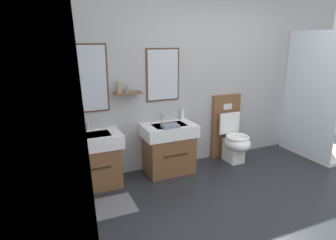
{
  "coord_description": "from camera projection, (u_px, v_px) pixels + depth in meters",
  "views": [
    {
      "loc": [
        -2.34,
        -1.82,
        1.83
      ],
      "look_at": [
        -0.86,
        1.53,
        0.81
      ],
      "focal_mm": 31.17,
      "sensor_mm": 36.0,
      "label": 1
    }
  ],
  "objects": [
    {
      "name": "bath_mat",
      "position": [
        104.0,
        208.0,
        3.25
      ],
      "size": [
        0.68,
        0.44,
        0.01
      ],
      "primitive_type": "cube",
      "color": "slate",
      "rests_on": "ground"
    },
    {
      "name": "vanity_sink_left",
      "position": [
        93.0,
        159.0,
        3.68
      ],
      "size": [
        0.73,
        0.48,
        0.7
      ],
      "color": "brown",
      "rests_on": "ground"
    },
    {
      "name": "tap_on_right_sink",
      "position": [
        163.0,
        116.0,
        4.13
      ],
      "size": [
        0.03,
        0.13,
        0.11
      ],
      "color": "silver",
      "rests_on": "vanity_sink_right"
    },
    {
      "name": "ground_plane",
      "position": [
        304.0,
        227.0,
        3.02
      ],
      "size": [
        6.1,
        5.22,
        0.1
      ],
      "primitive_type": "cube",
      "color": "#23262B",
      "rests_on": "ground"
    },
    {
      "name": "soap_dispenser",
      "position": [
        182.0,
        114.0,
        4.24
      ],
      "size": [
        0.06,
        0.06,
        0.17
      ],
      "color": "white",
      "rests_on": "vanity_sink_right"
    },
    {
      "name": "folded_hand_towel",
      "position": [
        170.0,
        126.0,
        3.85
      ],
      "size": [
        0.22,
        0.16,
        0.04
      ],
      "primitive_type": "cube",
      "color": "gray",
      "rests_on": "vanity_sink_right"
    },
    {
      "name": "wall_left",
      "position": [
        35.0,
        115.0,
        1.7
      ],
      "size": [
        0.12,
        4.02,
        2.8
      ],
      "primitive_type": "cube",
      "color": "#A8A8AA",
      "rests_on": "ground"
    },
    {
      "name": "vanity_sink_right",
      "position": [
        168.0,
        147.0,
        4.09
      ],
      "size": [
        0.73,
        0.48,
        0.7
      ],
      "color": "brown",
      "rests_on": "ground"
    },
    {
      "name": "tap_on_left_sink",
      "position": [
        88.0,
        125.0,
        3.73
      ],
      "size": [
        0.03,
        0.13,
        0.11
      ],
      "color": "silver",
      "rests_on": "vanity_sink_left"
    },
    {
      "name": "shower_tray",
      "position": [
        316.0,
        129.0,
        4.7
      ],
      "size": [
        0.87,
        1.0,
        1.95
      ],
      "color": "white",
      "rests_on": "ground"
    },
    {
      "name": "toothbrush_cup",
      "position": [
        65.0,
        129.0,
        3.61
      ],
      "size": [
        0.07,
        0.07,
        0.21
      ],
      "color": "silver",
      "rests_on": "vanity_sink_left"
    },
    {
      "name": "wall_back",
      "position": [
        208.0,
        69.0,
        4.34
      ],
      "size": [
        4.9,
        0.27,
        2.8
      ],
      "color": "#A8A8AA",
      "rests_on": "ground"
    },
    {
      "name": "toilet",
      "position": [
        231.0,
        136.0,
        4.5
      ],
      "size": [
        0.48,
        0.62,
        1.0
      ],
      "color": "brown",
      "rests_on": "ground"
    }
  ]
}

